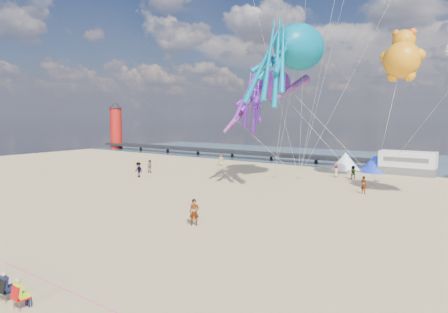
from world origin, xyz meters
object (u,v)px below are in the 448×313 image
at_px(sandbag_b, 360,183).
at_px(kite_octopus_purple, 273,84).
at_px(sandbag_d, 376,181).
at_px(tent_blue, 375,163).
at_px(standing_person, 194,212).
at_px(windsock_left, 288,54).
at_px(windsock_right, 236,119).
at_px(beachgoer_5, 364,185).
at_px(sandbag_c, 373,187).
at_px(beachgoer_1, 150,166).
at_px(kite_octopus_teal, 299,47).
at_px(beachgoer_6, 221,160).
at_px(kite_teddy_orange, 402,60).
at_px(sandbag_e, 299,178).
at_px(sandbag_a, 275,177).
at_px(lighthouse, 116,129).
at_px(tent_white, 345,161).
at_px(windsock_mid, 290,89).
at_px(motorhome_0, 407,163).
at_px(beachgoer_2, 139,170).
at_px(beachgoer_0, 336,171).
at_px(beachgoer_4, 353,172).

height_order(sandbag_b, kite_octopus_purple, kite_octopus_purple).
height_order(sandbag_d, kite_octopus_purple, kite_octopus_purple).
height_order(tent_blue, standing_person, tent_blue).
distance_m(windsock_left, windsock_right, 9.31).
bearing_deg(beachgoer_5, tent_blue, -53.28).
bearing_deg(windsock_right, kite_octopus_purple, 70.67).
relative_size(sandbag_c, kite_octopus_purple, 0.05).
distance_m(beachgoer_1, kite_octopus_teal, 24.37).
bearing_deg(beachgoer_6, kite_teddy_orange, -47.59).
bearing_deg(sandbag_e, sandbag_a, -162.65).
relative_size(lighthouse, windsock_left, 1.36).
distance_m(tent_white, kite_teddy_orange, 17.66).
relative_size(lighthouse, windsock_mid, 1.44).
bearing_deg(tent_white, motorhome_0, 0.00).
distance_m(standing_person, windsock_mid, 21.75).
bearing_deg(standing_person, motorhome_0, 43.31).
bearing_deg(sandbag_a, beachgoer_2, -145.43).
relative_size(beachgoer_5, windsock_right, 0.30).
bearing_deg(kite_teddy_orange, motorhome_0, 99.60).
height_order(beachgoer_0, kite_teddy_orange, kite_teddy_orange).
relative_size(lighthouse, tent_white, 2.25).
bearing_deg(sandbag_b, beachgoer_5, -69.22).
bearing_deg(windsock_mid, sandbag_b, 46.74).
height_order(kite_octopus_purple, windsock_mid, kite_octopus_purple).
relative_size(tent_blue, sandbag_e, 8.00).
distance_m(beachgoer_6, sandbag_d, 23.07).
distance_m(sandbag_a, kite_octopus_teal, 15.51).
height_order(motorhome_0, sandbag_b, motorhome_0).
xyz_separation_m(tent_white, standing_person, (1.29, -33.86, -0.28)).
bearing_deg(kite_teddy_orange, beachgoer_1, -158.72).
xyz_separation_m(sandbag_d, windsock_right, (-12.83, -9.52, 7.01)).
bearing_deg(beachgoer_1, windsock_mid, 179.79).
bearing_deg(motorhome_0, beachgoer_5, -92.58).
distance_m(motorhome_0, sandbag_b, 10.82).
distance_m(kite_octopus_purple, windsock_mid, 4.46).
xyz_separation_m(motorhome_0, sandbag_a, (-12.34, -12.25, -1.39)).
height_order(beachgoer_6, windsock_left, windsock_left).
bearing_deg(kite_octopus_purple, windsock_right, -102.75).
height_order(standing_person, sandbag_c, standing_person).
xyz_separation_m(sandbag_d, sandbag_e, (-8.05, -3.17, 0.00)).
bearing_deg(beachgoer_4, tent_white, -94.08).
height_order(sandbag_a, sandbag_c, same).
xyz_separation_m(beachgoer_0, windsock_right, (-7.79, -10.42, 6.37)).
relative_size(tent_white, beachgoer_4, 2.47).
xyz_separation_m(kite_octopus_teal, windsock_right, (-6.45, -2.31, -7.51)).
height_order(beachgoer_0, sandbag_d, beachgoer_0).
bearing_deg(sandbag_e, beachgoer_4, 37.91).
relative_size(motorhome_0, beachgoer_0, 4.40).
xyz_separation_m(tent_white, kite_octopus_teal, (0.09, -15.42, 13.44)).
xyz_separation_m(beachgoer_2, kite_teddy_orange, (26.85, 12.28, 12.33)).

